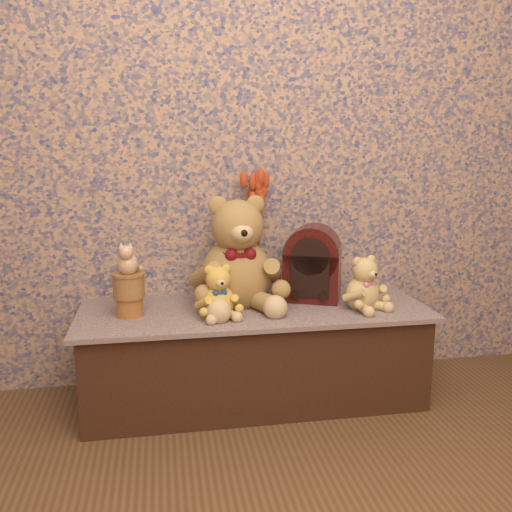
{
  "coord_description": "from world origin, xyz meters",
  "views": [
    {
      "loc": [
        -0.39,
        -1.03,
        1.13
      ],
      "look_at": [
        0.0,
        1.18,
        0.66
      ],
      "focal_mm": 38.54,
      "sensor_mm": 36.0,
      "label": 1
    }
  ],
  "objects_px": {
    "cathedral_radio": "(313,263)",
    "biscuit_tin_lower": "(130,306)",
    "teddy_medium": "(217,289)",
    "cat_figurine": "(127,257)",
    "teddy_large": "(236,247)",
    "ceramic_vase": "(257,277)",
    "teddy_small": "(363,280)"
  },
  "relations": [
    {
      "from": "cathedral_radio",
      "to": "biscuit_tin_lower",
      "type": "relative_size",
      "value": 3.1
    },
    {
      "from": "ceramic_vase",
      "to": "biscuit_tin_lower",
      "type": "height_order",
      "value": "ceramic_vase"
    },
    {
      "from": "biscuit_tin_lower",
      "to": "cathedral_radio",
      "type": "bearing_deg",
      "value": 7.39
    },
    {
      "from": "biscuit_tin_lower",
      "to": "teddy_medium",
      "type": "bearing_deg",
      "value": -10.45
    },
    {
      "from": "teddy_small",
      "to": "ceramic_vase",
      "type": "relative_size",
      "value": 1.39
    },
    {
      "from": "teddy_medium",
      "to": "biscuit_tin_lower",
      "type": "height_order",
      "value": "teddy_medium"
    },
    {
      "from": "teddy_large",
      "to": "ceramic_vase",
      "type": "bearing_deg",
      "value": 43.66
    },
    {
      "from": "teddy_large",
      "to": "teddy_medium",
      "type": "height_order",
      "value": "teddy_large"
    },
    {
      "from": "teddy_small",
      "to": "teddy_medium",
      "type": "bearing_deg",
      "value": 156.96
    },
    {
      "from": "teddy_medium",
      "to": "biscuit_tin_lower",
      "type": "relative_size",
      "value": 2.12
    },
    {
      "from": "ceramic_vase",
      "to": "cat_figurine",
      "type": "height_order",
      "value": "cat_figurine"
    },
    {
      "from": "cathedral_radio",
      "to": "ceramic_vase",
      "type": "bearing_deg",
      "value": 179.8
    },
    {
      "from": "teddy_small",
      "to": "cathedral_radio",
      "type": "height_order",
      "value": "cathedral_radio"
    },
    {
      "from": "cathedral_radio",
      "to": "biscuit_tin_lower",
      "type": "xyz_separation_m",
      "value": [
        -0.81,
        -0.1,
        -0.13
      ]
    },
    {
      "from": "cathedral_radio",
      "to": "cat_figurine",
      "type": "relative_size",
      "value": 2.49
    },
    {
      "from": "cathedral_radio",
      "to": "teddy_small",
      "type": "bearing_deg",
      "value": -21.54
    },
    {
      "from": "teddy_small",
      "to": "cathedral_radio",
      "type": "distance_m",
      "value": 0.25
    },
    {
      "from": "teddy_large",
      "to": "teddy_medium",
      "type": "bearing_deg",
      "value": -127.66
    },
    {
      "from": "teddy_small",
      "to": "teddy_large",
      "type": "bearing_deg",
      "value": 141.1
    },
    {
      "from": "teddy_medium",
      "to": "teddy_small",
      "type": "distance_m",
      "value": 0.63
    },
    {
      "from": "teddy_large",
      "to": "teddy_medium",
      "type": "relative_size",
      "value": 2.22
    },
    {
      "from": "teddy_large",
      "to": "ceramic_vase",
      "type": "height_order",
      "value": "teddy_large"
    },
    {
      "from": "teddy_medium",
      "to": "teddy_small",
      "type": "relative_size",
      "value": 0.94
    },
    {
      "from": "cat_figurine",
      "to": "biscuit_tin_lower",
      "type": "bearing_deg",
      "value": 0.0
    },
    {
      "from": "ceramic_vase",
      "to": "teddy_large",
      "type": "bearing_deg",
      "value": -132.64
    },
    {
      "from": "cathedral_radio",
      "to": "biscuit_tin_lower",
      "type": "height_order",
      "value": "cathedral_radio"
    },
    {
      "from": "teddy_small",
      "to": "biscuit_tin_lower",
      "type": "bearing_deg",
      "value": 153.09
    },
    {
      "from": "teddy_small",
      "to": "cat_figurine",
      "type": "xyz_separation_m",
      "value": [
        -0.98,
        0.07,
        0.12
      ]
    },
    {
      "from": "teddy_large",
      "to": "teddy_medium",
      "type": "xyz_separation_m",
      "value": [
        -0.1,
        -0.15,
        -0.14
      ]
    },
    {
      "from": "cat_figurine",
      "to": "teddy_small",
      "type": "bearing_deg",
      "value": 0.76
    },
    {
      "from": "biscuit_tin_lower",
      "to": "cat_figurine",
      "type": "relative_size",
      "value": 0.8
    },
    {
      "from": "teddy_medium",
      "to": "cat_figurine",
      "type": "bearing_deg",
      "value": 160.07
    }
  ]
}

